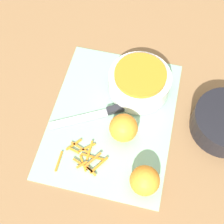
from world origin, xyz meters
TOP-DOWN VIEW (x-y plane):
  - ground_plane at (0.00, 0.00)m, footprint 4.00×4.00m
  - cutting_board at (0.00, 0.00)m, footprint 0.44×0.34m
  - bowl_speckled at (-0.11, 0.05)m, footprint 0.18×0.18m
  - knife at (-0.02, 0.00)m, footprint 0.15×0.25m
  - orange_left at (0.04, 0.04)m, footprint 0.08×0.08m
  - orange_right at (0.17, 0.12)m, footprint 0.07×0.07m
  - peel_pile at (0.13, -0.04)m, footprint 0.10×0.12m

SIDE VIEW (x-z plane):
  - ground_plane at x=0.00m, z-range 0.00..0.00m
  - cutting_board at x=0.00m, z-range 0.00..0.01m
  - peel_pile at x=0.13m, z-range 0.00..0.01m
  - knife at x=-0.02m, z-range 0.00..0.02m
  - orange_right at x=0.17m, z-range 0.01..0.08m
  - bowl_speckled at x=-0.11m, z-range 0.00..0.08m
  - orange_left at x=0.04m, z-range 0.01..0.08m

